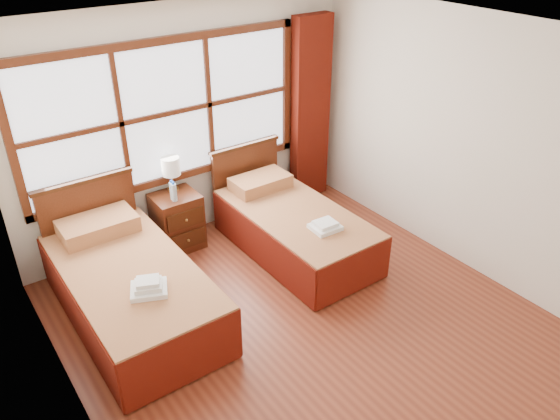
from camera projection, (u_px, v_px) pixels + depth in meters
floor at (313, 330)px, 5.01m from camera, size 4.50×4.50×0.00m
ceiling at (325, 42)px, 3.72m from camera, size 4.50×4.50×0.00m
wall_back at (188, 125)px, 5.95m from camera, size 4.00×0.00×4.00m
wall_left at (66, 301)px, 3.35m from camera, size 0.00×4.50×4.50m
wall_right at (476, 149)px, 5.38m from camera, size 0.00×4.50×4.50m
window at (167, 113)px, 5.69m from camera, size 3.16×0.06×1.56m
curtain at (310, 111)px, 6.72m from camera, size 0.50×0.16×2.30m
bed_left at (129, 286)px, 5.06m from camera, size 1.07×2.09×1.04m
bed_right at (292, 227)px, 6.04m from camera, size 0.99×2.01×0.96m
nightstand at (178, 221)px, 6.07m from camera, size 0.49×0.48×0.65m
towels_left at (149, 287)px, 4.59m from camera, size 0.38×0.36×0.13m
towels_right at (325, 226)px, 5.56m from camera, size 0.30×0.27×0.09m
lamp at (171, 167)px, 5.89m from camera, size 0.20×0.20×0.39m
bottle_near at (172, 191)px, 5.80m from camera, size 0.06×0.06×0.22m
bottle_far at (174, 192)px, 5.77m from camera, size 0.06×0.06×0.22m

